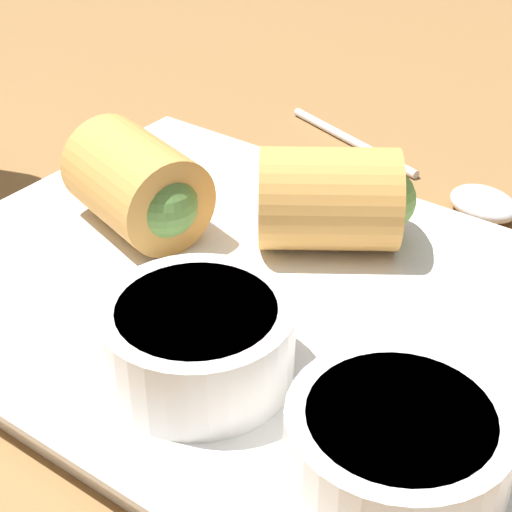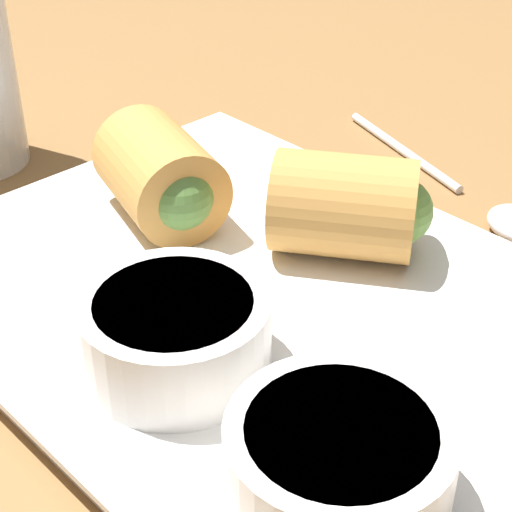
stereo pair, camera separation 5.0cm
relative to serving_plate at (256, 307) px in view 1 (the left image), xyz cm
name	(u,v)px [view 1 (the left image)]	position (x,y,z in cm)	size (l,w,h in cm)	color
table_surface	(293,381)	(-2.85, 1.32, -1.76)	(180.00, 140.00, 2.00)	olive
serving_plate	(256,307)	(0.00, 0.00, 0.00)	(29.66, 22.37, 1.50)	white
roll_front_left	(338,199)	(-0.61, -5.28, 3.03)	(7.67, 7.29, 4.59)	#D19347
roll_front_right	(141,187)	(7.16, -0.92, 3.03)	(7.38, 6.14, 4.59)	#D19347
dipping_bowl_near	(198,339)	(-1.35, 5.37, 2.40)	(7.03, 7.03, 3.04)	white
dipping_bowl_far	(397,447)	(-9.66, 5.78, 2.40)	(7.03, 7.03, 3.04)	white
spoon	(461,193)	(-2.62, -14.57, -0.17)	(16.95, 6.77, 1.31)	silver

